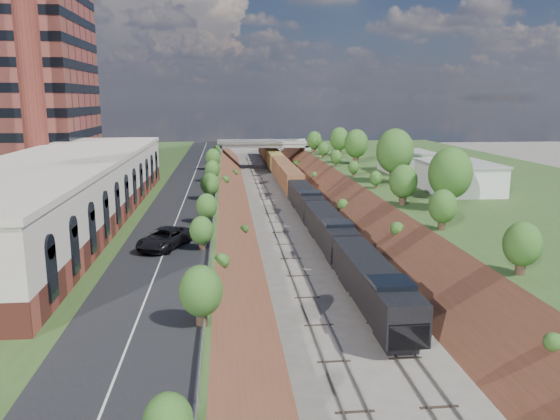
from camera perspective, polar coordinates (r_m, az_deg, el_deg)
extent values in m
cube|color=#385121|center=(87.46, -20.89, 0.42)|extent=(44.00, 180.00, 5.00)
cube|color=#385121|center=(94.69, 21.36, 1.19)|extent=(44.00, 180.00, 5.00)
cube|color=brown|center=(84.89, -6.29, -0.93)|extent=(10.00, 180.00, 10.00)
cube|color=brown|center=(87.44, 8.28, -0.61)|extent=(10.00, 180.00, 10.00)
cube|color=gray|center=(85.18, -0.63, -0.75)|extent=(1.58, 180.00, 0.18)
cube|color=gray|center=(85.79, 2.83, -0.67)|extent=(1.58, 180.00, 0.18)
cube|color=black|center=(84.12, -9.44, 2.37)|extent=(8.00, 180.00, 0.10)
cube|color=#99999E|center=(83.87, -6.65, 2.77)|extent=(0.06, 171.00, 0.30)
cube|color=brown|center=(64.66, -21.80, -0.13)|extent=(14.00, 62.00, 2.20)
cube|color=beige|center=(64.13, -22.02, 2.72)|extent=(14.00, 62.00, 4.30)
cube|color=beige|center=(63.83, -22.18, 4.85)|extent=(14.30, 62.30, 0.50)
cube|color=brown|center=(101.17, -26.37, 15.37)|extent=(22.00, 22.00, 44.00)
cylinder|color=brown|center=(83.33, -24.83, 15.18)|extent=(3.20, 3.20, 40.00)
cube|color=gray|center=(145.69, -6.33, 5.54)|extent=(1.50, 8.00, 6.20)
cube|color=gray|center=(147.25, 2.70, 5.66)|extent=(1.50, 8.00, 6.20)
cube|color=gray|center=(145.73, -1.80, 6.83)|extent=(24.00, 8.00, 1.00)
cube|color=gray|center=(141.69, -1.69, 7.02)|extent=(24.00, 0.30, 0.80)
cube|color=gray|center=(149.65, -1.91, 7.26)|extent=(24.00, 0.30, 0.80)
cube|color=silver|center=(82.80, 18.20, 3.17)|extent=(9.00, 12.00, 4.00)
cube|color=silver|center=(102.99, 13.03, 4.89)|extent=(8.00, 10.00, 3.60)
cylinder|color=#473323|center=(69.47, 17.22, 1.13)|extent=(1.30, 1.30, 2.62)
ellipsoid|color=#295F21|center=(69.00, 17.37, 3.70)|extent=(5.25, 5.25, 6.30)
cylinder|color=#473323|center=(44.76, -7.86, -4.99)|extent=(0.66, 0.66, 1.22)
ellipsoid|color=#295F21|center=(44.37, -7.91, -3.17)|extent=(2.45, 2.45, 2.94)
cube|color=black|center=(43.43, 11.95, -12.95)|extent=(2.40, 4.00, 0.90)
cube|color=black|center=(48.68, 9.65, -7.49)|extent=(3.25, 19.51, 3.25)
cube|color=black|center=(41.59, 12.66, -12.09)|extent=(2.99, 3.00, 1.80)
cube|color=silver|center=(41.20, 12.72, -10.82)|extent=(2.99, 3.00, 0.15)
cube|color=black|center=(43.41, 11.55, -7.76)|extent=(3.19, 3.10, 0.90)
cube|color=black|center=(67.87, 5.11, -1.89)|extent=(3.25, 19.51, 3.25)
cube|color=black|center=(87.67, 2.61, 1.22)|extent=(3.25, 19.51, 3.25)
cube|color=brown|center=(140.63, -0.57, 5.29)|extent=(3.25, 86.29, 3.90)
imported|color=black|center=(50.10, -11.98, -2.89)|extent=(5.20, 7.06, 1.78)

